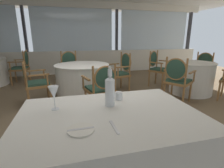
{
  "coord_description": "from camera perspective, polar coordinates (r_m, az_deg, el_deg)",
  "views": [
    {
      "loc": [
        -0.23,
        -2.66,
        1.34
      ],
      "look_at": [
        0.12,
        -1.27,
        0.94
      ],
      "focal_mm": 27.03,
      "sensor_mm": 36.0,
      "label": 1
    }
  ],
  "objects": [
    {
      "name": "ground_plane",
      "position": [
        2.98,
        -8.5,
        -11.31
      ],
      "size": [
        13.52,
        13.52,
        0.0
      ],
      "primitive_type": "plane",
      "color": "#756047"
    },
    {
      "name": "window_wall_far",
      "position": [
        6.57,
        -12.61,
        12.57
      ],
      "size": [
        10.37,
        0.14,
        2.6
      ],
      "color": "silver",
      "rests_on": "ground_plane"
    },
    {
      "name": "foreground_table",
      "position": [
        1.55,
        -0.61,
        -22.63
      ],
      "size": [
        1.41,
        0.98,
        0.76
      ],
      "color": "silver",
      "rests_on": "ground_plane"
    },
    {
      "name": "side_plate",
      "position": [
        1.13,
        -10.51,
        -14.97
      ],
      "size": [
        0.18,
        0.18,
        0.01
      ],
      "primitive_type": "cylinder",
      "color": "silver",
      "rests_on": "foreground_table"
    },
    {
      "name": "butter_knife",
      "position": [
        1.13,
        -10.52,
        -14.74
      ],
      "size": [
        0.17,
        0.02,
        0.0
      ],
      "primitive_type": "cube",
      "rotation": [
        0.0,
        0.0,
        0.03
      ],
      "color": "silver",
      "rests_on": "foreground_table"
    },
    {
      "name": "dinner_fork",
      "position": [
        1.15,
        0.75,
        -14.35
      ],
      "size": [
        0.03,
        0.18,
        0.0
      ],
      "primitive_type": "cube",
      "rotation": [
        0.0,
        0.0,
        1.62
      ],
      "color": "silver",
      "rests_on": "foreground_table"
    },
    {
      "name": "water_bottle",
      "position": [
        1.44,
        -0.71,
        -2.09
      ],
      "size": [
        0.08,
        0.08,
        0.35
      ],
      "color": "white",
      "rests_on": "foreground_table"
    },
    {
      "name": "wine_glass",
      "position": [
        1.43,
        -19.11,
        -2.87
      ],
      "size": [
        0.08,
        0.08,
        0.2
      ],
      "color": "white",
      "rests_on": "foreground_table"
    },
    {
      "name": "water_tumbler",
      "position": [
        1.61,
        2.32,
        -3.98
      ],
      "size": [
        0.07,
        0.07,
        0.07
      ],
      "primitive_type": "cylinder",
      "color": "white",
      "rests_on": "foreground_table"
    },
    {
      "name": "background_table_0",
      "position": [
        3.87,
        -9.86,
        0.99
      ],
      "size": [
        1.2,
        1.2,
        0.76
      ],
      "color": "silver",
      "rests_on": "ground_plane"
    },
    {
      "name": "dining_chair_0_0",
      "position": [
        2.92,
        -3.51,
        -0.53
      ],
      "size": [
        0.61,
        0.56,
        0.91
      ],
      "rotation": [
        0.0,
        0.0,
        8.1
      ],
      "color": "olive",
      "rests_on": "ground_plane"
    },
    {
      "name": "dining_chair_0_1",
      "position": [
        4.26,
        3.29,
        4.98
      ],
      "size": [
        0.56,
        0.61,
        0.98
      ],
      "rotation": [
        0.0,
        0.0,
        9.67
      ],
      "color": "olive",
      "rests_on": "ground_plane"
    },
    {
      "name": "dining_chair_0_2",
      "position": [
        4.8,
        -13.95,
        5.86
      ],
      "size": [
        0.61,
        0.56,
        0.98
      ],
      "rotation": [
        0.0,
        0.0,
        11.24
      ],
      "color": "olive",
      "rests_on": "ground_plane"
    },
    {
      "name": "dining_chair_0_3",
      "position": [
        3.66,
        -25.21,
        1.15
      ],
      "size": [
        0.56,
        0.61,
        0.89
      ],
      "rotation": [
        0.0,
        0.0,
        12.81
      ],
      "color": "olive",
      "rests_on": "ground_plane"
    },
    {
      "name": "background_table_1",
      "position": [
        4.58,
        25.24,
        1.94
      ],
      "size": [
        1.02,
        1.02,
        0.76
      ],
      "color": "silver",
      "rests_on": "ground_plane"
    },
    {
      "name": "dining_chair_1_1",
      "position": [
        5.44,
        28.4,
        5.26
      ],
      "size": [
        0.64,
        0.66,
        0.94
      ],
      "rotation": [
        0.0,
        0.0,
        10.01
      ],
      "color": "olive",
      "rests_on": "ground_plane"
    },
    {
      "name": "dining_chair_1_2",
      "position": [
        4.88,
        14.94,
        6.02
      ],
      "size": [
        0.66,
        0.64,
        0.99
      ],
      "rotation": [
        0.0,
        0.0,
        11.58
      ],
      "color": "olive",
      "rests_on": "ground_plane"
    },
    {
      "name": "dining_chair_1_3",
      "position": [
        3.66,
        21.18,
        2.23
      ],
      "size": [
        0.64,
        0.66,
        0.97
      ],
      "rotation": [
        0.0,
        0.0,
        13.15
      ],
      "color": "olive",
      "rests_on": "ground_plane"
    },
    {
      "name": "dining_chair_2_1",
      "position": [
        5.61,
        -28.01,
        5.85
      ],
      "size": [
        0.49,
        0.55,
        0.99
      ],
      "rotation": [
        0.0,
        0.0,
        9.38
      ],
      "color": "olive",
      "rests_on": "ground_plane"
    }
  ]
}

